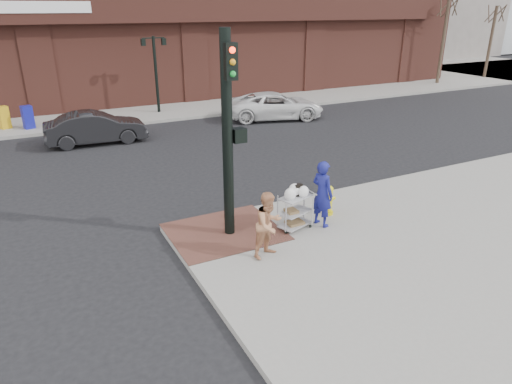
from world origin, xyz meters
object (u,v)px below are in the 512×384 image
pedestrian_tan (269,225)px  woman_blue (322,194)px  fire_hydrant (329,200)px  sedan_dark (96,128)px  lamp_post (155,66)px  minivan_white (276,106)px  utility_cart (295,209)px  traffic_signal_pole (229,131)px

pedestrian_tan → woman_blue: bearing=3.2°
woman_blue → fire_hydrant: woman_blue is taller
sedan_dark → lamp_post: bearing=-39.0°
sedan_dark → minivan_white: minivan_white is taller
minivan_white → utility_cart: size_ratio=4.18×
minivan_white → lamp_post: bearing=70.3°
traffic_signal_pole → woman_blue: size_ratio=2.80×
traffic_signal_pole → pedestrian_tan: 2.40m
sedan_dark → fire_hydrant: 11.83m
lamp_post → utility_cart: 15.87m
traffic_signal_pole → minivan_white: bearing=55.8°
sedan_dark → minivan_white: bearing=-83.4°
lamp_post → sedan_dark: lamp_post is taller
sedan_dark → minivan_white: size_ratio=0.84×
sedan_dark → utility_cart: (3.17, -11.27, -0.00)m
traffic_signal_pole → sedan_dark: 11.08m
utility_cart → traffic_signal_pole: bearing=162.6°
sedan_dark → utility_cart: 11.70m
traffic_signal_pole → woman_blue: (2.33, -0.66, -1.79)m
lamp_post → traffic_signal_pole: (-2.48, -15.23, 0.21)m
pedestrian_tan → minivan_white: size_ratio=0.31×
traffic_signal_pole → pedestrian_tan: traffic_signal_pole is taller
pedestrian_tan → sedan_dark: 12.34m
lamp_post → utility_cart: lamp_post is taller
woman_blue → traffic_signal_pole: bearing=59.9°
lamp_post → fire_hydrant: size_ratio=4.69×
utility_cart → fire_hydrant: 1.34m
lamp_post → pedestrian_tan: 16.89m
lamp_post → fire_hydrant: 15.56m
traffic_signal_pole → minivan_white: (7.72, 11.33, -2.13)m
traffic_signal_pole → lamp_post: bearing=80.8°
sedan_dark → utility_cart: size_ratio=3.51×
woman_blue → utility_cart: 0.82m
minivan_white → fire_hydrant: bearing=174.2°
lamp_post → pedestrian_tan: bearing=-97.4°
woman_blue → pedestrian_tan: woman_blue is taller
pedestrian_tan → fire_hydrant: (2.59, 1.25, -0.35)m
utility_cart → sedan_dark: bearing=105.7°
woman_blue → fire_hydrant: size_ratio=2.09×
pedestrian_tan → fire_hydrant: 2.89m
traffic_signal_pole → minivan_white: size_ratio=0.99×
minivan_white → woman_blue: bearing=172.7°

